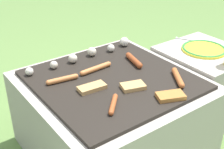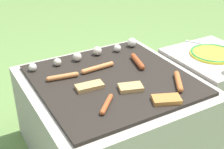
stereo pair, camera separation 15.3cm
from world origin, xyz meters
name	(u,v)px [view 2 (the right image)]	position (x,y,z in m)	size (l,w,h in m)	color
ground_plane	(112,148)	(0.00, 0.00, 0.00)	(14.00, 14.00, 0.00)	#608442
grill	(112,116)	(0.00, 0.00, 0.22)	(0.82, 0.82, 0.45)	#B2AA9E
side_ledge	(208,90)	(0.64, -0.06, 0.23)	(0.44, 0.47, 0.45)	#B2AA9E
sausage_back_right	(107,104)	(-0.14, -0.20, 0.46)	(0.11, 0.11, 0.02)	#A34C23
sausage_mid_left	(63,77)	(-0.21, 0.11, 0.47)	(0.16, 0.05, 0.02)	#C6753D
sausage_front_center	(138,61)	(0.20, 0.07, 0.47)	(0.07, 0.17, 0.03)	#93421E
sausage_front_left	(178,81)	(0.25, -0.21, 0.47)	(0.11, 0.16, 0.03)	#B7602D
sausage_front_right	(98,68)	(-0.02, 0.11, 0.47)	(0.19, 0.03, 0.03)	#C6753D
bread_slice_left	(131,87)	(0.02, -0.14, 0.46)	(0.13, 0.10, 0.02)	tan
bread_slice_right	(166,99)	(0.10, -0.30, 0.46)	(0.14, 0.11, 0.02)	#B27033
bread_slice_center	(90,86)	(-0.14, -0.03, 0.46)	(0.13, 0.07, 0.02)	tan
mushroom_row	(95,52)	(0.05, 0.27, 0.48)	(0.66, 0.07, 0.05)	silver
plate_colorful	(213,53)	(0.64, -0.05, 0.46)	(0.26, 0.26, 0.02)	yellow
fork_utensil	(198,43)	(0.68, 0.12, 0.46)	(0.10, 0.16, 0.01)	silver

